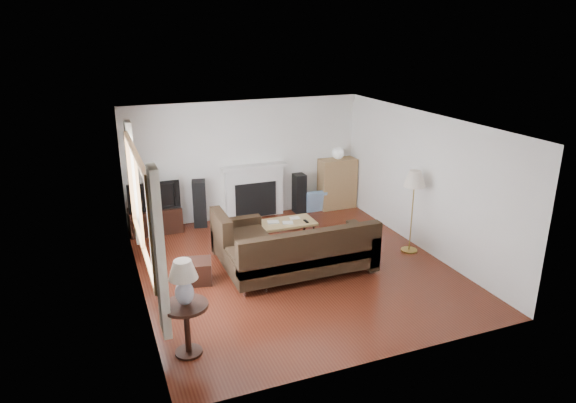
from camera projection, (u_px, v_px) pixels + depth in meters
name	position (u px, v px, depth m)	size (l,w,h in m)	color
room	(295.00, 198.00, 8.35)	(5.10, 5.60, 2.54)	#552012
window	(139.00, 203.00, 7.22)	(0.12, 2.74, 1.54)	brown
curtain_near	(159.00, 254.00, 5.95)	(0.10, 0.35, 2.10)	silver
curtain_far	(133.00, 183.00, 8.63)	(0.10, 0.35, 2.10)	silver
fireplace	(254.00, 191.00, 10.94)	(1.40, 0.26, 1.15)	white
tv_stand	(156.00, 220.00, 10.18)	(1.01, 0.45, 0.50)	black
television	(153.00, 195.00, 10.01)	(0.99, 0.13, 0.57)	black
speaker_left	(200.00, 203.00, 10.46)	(0.27, 0.32, 0.96)	black
speaker_right	(299.00, 193.00, 11.25)	(0.24, 0.29, 0.87)	black
bookshelf	(337.00, 183.00, 11.50)	(0.82, 0.39, 1.13)	#9D7748
globe_lamp	(338.00, 153.00, 11.28)	(0.27, 0.27, 0.27)	white
sectional_sofa	(302.00, 251.00, 8.38)	(2.62, 1.91, 0.85)	black
coffee_table	(286.00, 232.00, 9.73)	(1.07, 0.59, 0.42)	#A5864F
footstool	(198.00, 271.00, 8.22)	(0.43, 0.43, 0.36)	black
floor_lamp	(412.00, 212.00, 9.16)	(0.39, 0.39, 1.52)	#AF8F3C
side_table	(187.00, 329.00, 6.35)	(0.56, 0.56, 0.70)	black
table_lamp	(184.00, 283.00, 6.14)	(0.36, 0.36, 0.58)	silver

